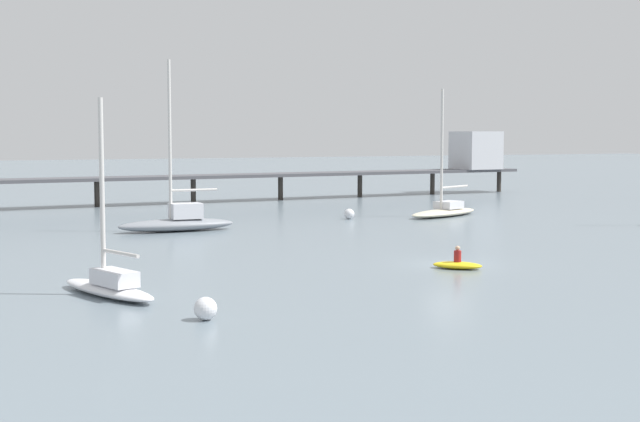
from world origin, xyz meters
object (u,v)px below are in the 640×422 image
object	(u,v)px
pier	(336,164)
dinghy_yellow	(457,264)
mooring_buoy_outer	(206,309)
sailboat_white	(109,282)
mooring_buoy_far	(349,214)
sailboat_gray	(178,220)
sailboat_cream	(445,209)

from	to	relation	value
pier	dinghy_yellow	distance (m)	50.02
pier	mooring_buoy_outer	bearing A→B (deg)	-119.83
mooring_buoy_outer	sailboat_white	bearing A→B (deg)	108.83
dinghy_yellow	mooring_buoy_far	world-z (taller)	dinghy_yellow
sailboat_gray	mooring_buoy_far	world-z (taller)	sailboat_gray
dinghy_yellow	sailboat_cream	bearing A→B (deg)	58.87
sailboat_cream	mooring_buoy_far	world-z (taller)	sailboat_cream
sailboat_white	dinghy_yellow	world-z (taller)	sailboat_white
sailboat_gray	mooring_buoy_outer	world-z (taller)	sailboat_gray
pier	sailboat_cream	bearing A→B (deg)	-92.95
sailboat_cream	sailboat_white	distance (m)	40.52
sailboat_gray	dinghy_yellow	distance (m)	23.77
dinghy_yellow	mooring_buoy_outer	world-z (taller)	dinghy_yellow
sailboat_cream	dinghy_yellow	distance (m)	28.70
mooring_buoy_far	sailboat_white	bearing A→B (deg)	-132.49
sailboat_white	sailboat_gray	world-z (taller)	sailboat_gray
sailboat_cream	sailboat_gray	distance (m)	22.70
sailboat_white	dinghy_yellow	size ratio (longest dim) A/B	3.21
sailboat_gray	dinghy_yellow	bearing A→B (deg)	-70.93
sailboat_gray	mooring_buoy_outer	size ratio (longest dim) A/B	13.87
sailboat_cream	sailboat_gray	bearing A→B (deg)	-174.67
sailboat_gray	sailboat_white	bearing A→B (deg)	-112.08
sailboat_cream	mooring_buoy_outer	bearing A→B (deg)	-133.61
sailboat_gray	pier	bearing A→B (deg)	46.22
sailboat_gray	dinghy_yellow	size ratio (longest dim) A/B	4.60
pier	mooring_buoy_far	xyz separation A→B (m)	(-9.27, -21.74, -3.13)
pier	sailboat_white	size ratio (longest dim) A/B	9.41
pier	mooring_buoy_outer	xyz separation A→B (m)	(-30.93, -53.94, -3.11)
dinghy_yellow	sailboat_gray	bearing A→B (deg)	109.07
pier	sailboat_gray	world-z (taller)	sailboat_gray
sailboat_white	mooring_buoy_far	distance (m)	35.21
mooring_buoy_outer	pier	bearing A→B (deg)	60.17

